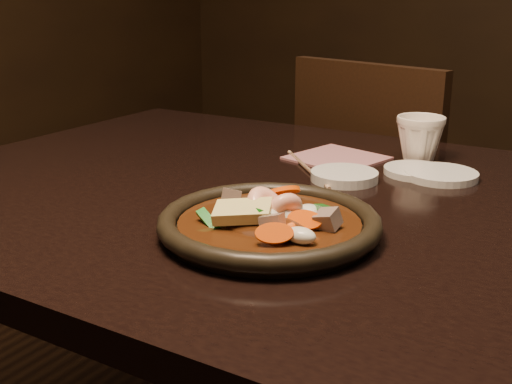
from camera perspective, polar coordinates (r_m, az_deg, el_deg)
The scene contains 10 objects.
table at distance 0.95m, azimuth 11.93°, elevation -6.03°, with size 1.60×0.90×0.75m.
chair at distance 1.66m, azimuth 11.60°, elevation -2.58°, with size 0.51×0.51×0.89m.
plate at distance 0.81m, azimuth 1.20°, elevation -2.88°, with size 0.28×0.28×0.03m.
stirfry at distance 0.81m, azimuth 1.40°, elevation -2.46°, with size 0.18×0.20×0.06m.
soy_dish at distance 1.05m, azimuth 7.85°, elevation 1.42°, with size 0.11×0.11×0.02m, color silver.
saucer_left at distance 1.11m, azimuth 14.04°, elevation 1.83°, with size 0.11×0.11×0.01m, color silver.
saucer_right at distance 1.10m, azimuth 16.10°, elevation 1.49°, with size 0.12×0.12×0.01m, color silver.
tea_cup at distance 1.19m, azimuth 14.38°, elevation 4.76°, with size 0.09×0.08×0.09m, color white.
chopsticks at distance 1.10m, azimuth 4.58°, elevation 2.09°, with size 0.17×0.18×0.01m.
napkin at distance 1.18m, azimuth 7.20°, elevation 3.01°, with size 0.15×0.15×0.00m, color #9A5E62.
Camera 1 is at (0.27, -0.83, 1.05)m, focal length 45.00 mm.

